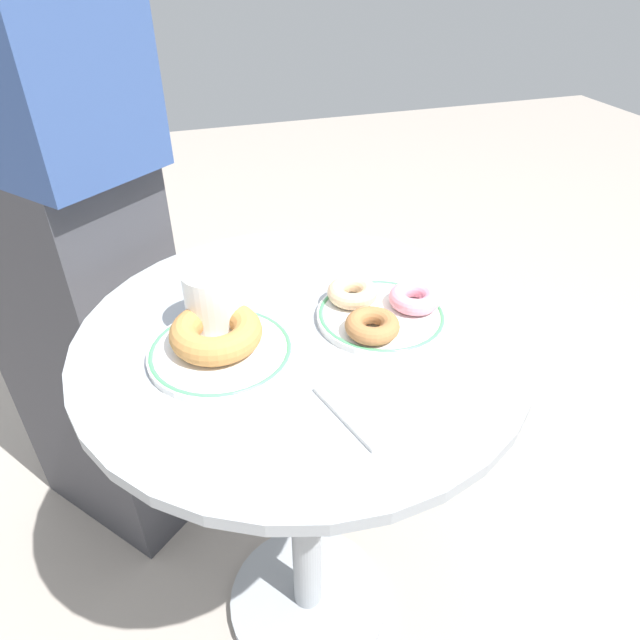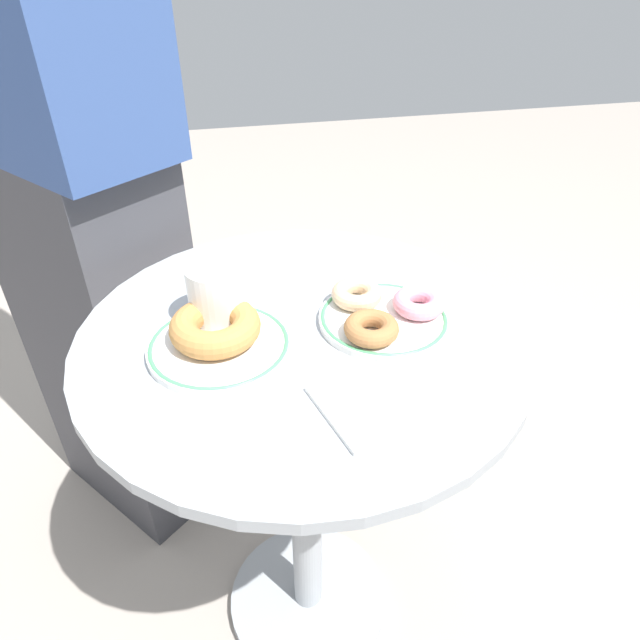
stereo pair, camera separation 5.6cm
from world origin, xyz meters
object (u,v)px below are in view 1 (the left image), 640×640
object	(u,v)px
plate_left	(221,351)
donut_pink_frosted	(414,298)
cafe_table	(304,443)
coffee_mug	(215,299)
paper_napkin	(389,396)
person_figure	(46,198)
plate_right	(381,315)
donut_cinnamon	(372,325)
donut_old_fashioned	(216,332)
donut_glazed	(352,292)

from	to	relation	value
plate_left	donut_pink_frosted	size ratio (longest dim) A/B	2.56
cafe_table	coffee_mug	size ratio (longest dim) A/B	5.78
paper_napkin	person_figure	world-z (taller)	person_figure
plate_left	coffee_mug	bearing A→B (deg)	83.64
cafe_table	person_figure	bearing A→B (deg)	129.66
coffee_mug	paper_napkin	bearing A→B (deg)	-50.93
plate_right	paper_napkin	xyz separation A→B (m)	(-0.05, -0.15, -0.00)
donut_cinnamon	donut_old_fashioned	bearing A→B (deg)	168.90
donut_cinnamon	paper_napkin	xyz separation A→B (m)	(-0.02, -0.11, -0.02)
cafe_table	donut_glazed	size ratio (longest dim) A/B	9.75
donut_old_fashioned	paper_napkin	world-z (taller)	donut_old_fashioned
coffee_mug	donut_old_fashioned	bearing A→B (deg)	-99.67
donut_cinnamon	paper_napkin	bearing A→B (deg)	-101.36
plate_left	plate_right	world-z (taller)	same
plate_right	donut_pink_frosted	size ratio (longest dim) A/B	2.48
cafe_table	plate_left	bearing A→B (deg)	-169.47
plate_left	plate_right	size ratio (longest dim) A/B	1.03
plate_left	donut_glazed	world-z (taller)	donut_glazed
plate_right	donut_cinnamon	distance (m)	0.05
coffee_mug	cafe_table	bearing A→B (deg)	-22.61
cafe_table	plate_right	world-z (taller)	plate_right
donut_old_fashioned	donut_pink_frosted	distance (m)	0.28
cafe_table	paper_napkin	distance (m)	0.29
plate_right	paper_napkin	size ratio (longest dim) A/B	1.32
cafe_table	donut_old_fashioned	world-z (taller)	donut_old_fashioned
donut_pink_frosted	donut_cinnamon	world-z (taller)	same
plate_left	donut_pink_frosted	xyz separation A→B (m)	(0.28, 0.01, 0.02)
coffee_mug	person_figure	distance (m)	0.44
donut_pink_frosted	paper_napkin	xyz separation A→B (m)	(-0.11, -0.16, -0.02)
cafe_table	donut_pink_frosted	bearing A→B (deg)	-2.20
donut_pink_frosted	donut_cinnamon	bearing A→B (deg)	-151.82
donut_pink_frosted	donut_cinnamon	size ratio (longest dim) A/B	1.00
cafe_table	donut_cinnamon	xyz separation A→B (m)	(0.08, -0.05, 0.25)
donut_old_fashioned	cafe_table	bearing A→B (deg)	5.59
person_figure	coffee_mug	bearing A→B (deg)	-57.50
cafe_table	donut_old_fashioned	xyz separation A→B (m)	(-0.12, -0.01, 0.26)
plate_right	donut_pink_frosted	distance (m)	0.05
plate_left	donut_old_fashioned	size ratio (longest dim) A/B	1.58
cafe_table	donut_glazed	world-z (taller)	donut_glazed
plate_right	person_figure	world-z (taller)	person_figure
donut_old_fashioned	person_figure	world-z (taller)	person_figure
donut_glazed	donut_cinnamon	bearing A→B (deg)	-92.49
donut_old_fashioned	person_figure	xyz separation A→B (m)	(-0.22, 0.42, 0.04)
plate_left	donut_glazed	bearing A→B (deg)	15.41
donut_cinnamon	person_figure	bearing A→B (deg)	132.57
donut_pink_frosted	person_figure	xyz separation A→B (m)	(-0.51, 0.42, 0.05)
donut_glazed	plate_left	bearing A→B (deg)	-164.59
donut_old_fashioned	person_figure	bearing A→B (deg)	117.91
plate_right	donut_old_fashioned	world-z (taller)	donut_old_fashioned
donut_old_fashioned	coffee_mug	distance (m)	0.06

